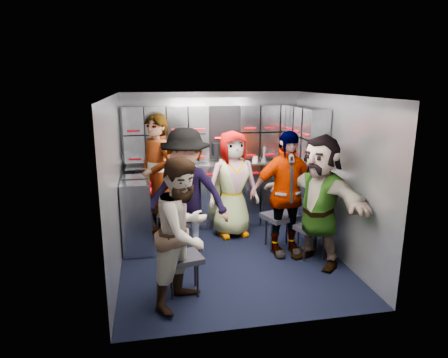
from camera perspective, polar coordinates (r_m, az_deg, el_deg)
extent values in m
plane|color=black|center=(5.34, 0.96, -11.32)|extent=(3.00, 3.00, 0.00)
cube|color=gray|center=(6.42, -1.70, 2.93)|extent=(2.80, 0.04, 2.10)
cube|color=gray|center=(4.90, -15.25, -1.07)|extent=(0.04, 3.00, 2.10)
cube|color=gray|center=(5.43, 15.63, 0.36)|extent=(0.04, 3.00, 2.10)
cube|color=silver|center=(4.83, 1.06, 11.83)|extent=(2.80, 3.00, 0.02)
cube|color=gray|center=(6.35, -1.37, -2.35)|extent=(2.68, 0.38, 0.99)
cube|color=gray|center=(5.58, -12.31, -5.01)|extent=(0.38, 0.76, 0.99)
cube|color=silver|center=(6.22, -1.40, 2.25)|extent=(2.68, 0.42, 0.03)
cube|color=gray|center=(6.20, -1.51, 6.66)|extent=(2.68, 0.28, 0.82)
cube|color=gray|center=(5.92, 11.63, 6.02)|extent=(0.28, 1.00, 0.82)
cube|color=gray|center=(6.04, 11.53, -3.45)|extent=(0.28, 1.20, 1.00)
cube|color=#990009|center=(6.06, -1.08, 0.62)|extent=(2.60, 0.02, 0.03)
cube|color=black|center=(4.41, -5.83, -11.16)|extent=(0.44, 0.43, 0.06)
cylinder|color=black|center=(4.39, -7.47, -14.47)|extent=(0.02, 0.02, 0.39)
cylinder|color=black|center=(4.41, -3.78, -14.24)|extent=(0.02, 0.02, 0.39)
cylinder|color=black|center=(4.60, -7.65, -13.08)|extent=(0.02, 0.02, 0.39)
cylinder|color=black|center=(4.62, -4.14, -12.87)|extent=(0.02, 0.02, 0.39)
cube|color=black|center=(5.42, -5.52, -6.05)|extent=(0.51, 0.49, 0.06)
cylinder|color=black|center=(5.38, -6.88, -8.83)|extent=(0.02, 0.02, 0.41)
cylinder|color=black|center=(5.40, -3.81, -8.65)|extent=(0.02, 0.02, 0.41)
cylinder|color=black|center=(5.61, -7.06, -7.86)|extent=(0.02, 0.02, 0.41)
cylinder|color=black|center=(5.63, -4.12, -7.70)|extent=(0.02, 0.02, 0.41)
cube|color=black|center=(6.15, 0.88, -3.93)|extent=(0.43, 0.42, 0.06)
cylinder|color=black|center=(6.09, -0.11, -6.13)|extent=(0.02, 0.02, 0.37)
cylinder|color=black|center=(6.14, 2.27, -5.97)|extent=(0.02, 0.02, 0.37)
cylinder|color=black|center=(6.30, -0.48, -5.45)|extent=(0.02, 0.02, 0.37)
cylinder|color=black|center=(6.35, 1.82, -5.30)|extent=(0.02, 0.02, 0.37)
cube|color=black|center=(5.55, 8.00, -5.33)|extent=(0.52, 0.50, 0.07)
cylinder|color=black|center=(5.47, 6.81, -8.26)|extent=(0.03, 0.03, 0.44)
cylinder|color=black|center=(5.57, 9.85, -7.97)|extent=(0.03, 0.03, 0.44)
cylinder|color=black|center=(5.70, 6.03, -7.29)|extent=(0.03, 0.03, 0.44)
cylinder|color=black|center=(5.80, 8.95, -7.04)|extent=(0.03, 0.03, 0.44)
cube|color=black|center=(5.36, 12.40, -6.90)|extent=(0.46, 0.45, 0.06)
cylinder|color=black|center=(5.30, 11.42, -9.57)|extent=(0.02, 0.02, 0.38)
cylinder|color=black|center=(5.40, 14.07, -9.26)|extent=(0.02, 0.02, 0.38)
cylinder|color=black|center=(5.49, 10.53, -8.65)|extent=(0.02, 0.02, 0.38)
cylinder|color=black|center=(5.59, 13.10, -8.38)|extent=(0.02, 0.02, 0.38)
imported|color=black|center=(5.84, -9.57, 0.20)|extent=(0.73, 0.79, 1.82)
imported|color=black|center=(4.10, -5.73, -7.58)|extent=(0.93, 0.96, 1.56)
imported|color=black|center=(5.12, -5.45, -2.26)|extent=(1.26, 0.98, 1.71)
imported|color=black|center=(5.87, 1.25, -0.75)|extent=(0.83, 0.60, 1.58)
imported|color=black|center=(5.28, 8.75, -2.14)|extent=(1.00, 0.49, 1.66)
imported|color=black|center=(5.07, 13.43, -3.06)|extent=(1.19, 1.57, 1.65)
cylinder|color=white|center=(6.09, -5.11, 3.34)|extent=(0.07, 0.07, 0.26)
cylinder|color=white|center=(6.07, -7.42, 3.31)|extent=(0.07, 0.07, 0.28)
cylinder|color=white|center=(6.32, 5.69, 3.57)|extent=(0.07, 0.07, 0.23)
cylinder|color=tan|center=(6.08, -8.44, 2.41)|extent=(0.09, 0.09, 0.09)
cylinder|color=tan|center=(6.29, 4.44, 2.90)|extent=(0.09, 0.09, 0.09)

